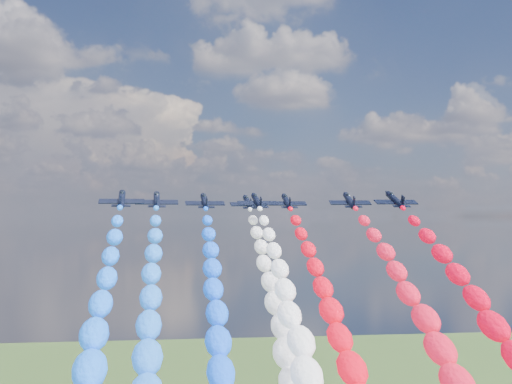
{
  "coord_description": "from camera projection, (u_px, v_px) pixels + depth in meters",
  "views": [
    {
      "loc": [
        -19.76,
        -152.9,
        99.73
      ],
      "look_at": [
        0.0,
        4.0,
        105.48
      ],
      "focal_mm": 47.22,
      "sensor_mm": 36.0,
      "label": 1
    }
  ],
  "objects": [
    {
      "name": "trail_4",
      "position": [
        278.0,
        325.0,
        129.78
      ],
      "size": [
        5.95,
        97.3,
        51.76
      ],
      "primitive_type": null,
      "color": "silver"
    },
    {
      "name": "trail_2",
      "position": [
        219.0,
        339.0,
        115.05
      ],
      "size": [
        5.95,
        97.3,
        51.76
      ],
      "primitive_type": null,
      "color": "#1151F9"
    },
    {
      "name": "jet_5",
      "position": [
        287.0,
        202.0,
        169.74
      ],
      "size": [
        9.77,
        13.26,
        7.15
      ],
      "primitive_type": null,
      "rotation": [
        0.35,
        0.0,
        -0.0
      ],
      "color": "black"
    },
    {
      "name": "jet_2",
      "position": [
        205.0,
        201.0,
        166.38
      ],
      "size": [
        10.41,
        13.73,
        7.15
      ],
      "primitive_type": null,
      "rotation": [
        0.35,
        0.0,
        0.05
      ],
      "color": "black"
    },
    {
      "name": "jet_7",
      "position": [
        395.0,
        200.0,
        153.18
      ],
      "size": [
        10.2,
        13.58,
        7.15
      ],
      "primitive_type": null,
      "rotation": [
        0.35,
        0.0,
        0.04
      ],
      "color": "black"
    },
    {
      "name": "trail_7",
      "position": [
        507.0,
        355.0,
        101.85
      ],
      "size": [
        5.95,
        97.3,
        51.76
      ],
      "primitive_type": null,
      "color": "red"
    },
    {
      "name": "trail_6",
      "position": [
        433.0,
        347.0,
        108.58
      ],
      "size": [
        5.95,
        97.3,
        51.76
      ],
      "primitive_type": null,
      "color": "red"
    },
    {
      "name": "trail_3",
      "position": [
        295.0,
        340.0,
        114.02
      ],
      "size": [
        5.95,
        97.3,
        51.76
      ],
      "primitive_type": null,
      "color": "white"
    },
    {
      "name": "trail_0",
      "position": [
        94.0,
        367.0,
        94.15
      ],
      "size": [
        5.95,
        97.3,
        51.76
      ],
      "primitive_type": null,
      "color": "#1665FF"
    },
    {
      "name": "trail_5",
      "position": [
        336.0,
        336.0,
        118.42
      ],
      "size": [
        5.95,
        97.3,
        51.76
      ],
      "primitive_type": null,
      "color": "red"
    },
    {
      "name": "jet_4",
      "position": [
        248.0,
        203.0,
        181.11
      ],
      "size": [
        10.48,
        13.78,
        7.15
      ],
      "primitive_type": null,
      "rotation": [
        0.35,
        0.0,
        0.06
      ],
      "color": "black"
    },
    {
      "name": "jet_3",
      "position": [
        257.0,
        201.0,
        165.35
      ],
      "size": [
        10.58,
        13.84,
        7.15
      ],
      "primitive_type": null,
      "rotation": [
        0.35,
        0.0,
        0.07
      ],
      "color": "black"
    },
    {
      "name": "jet_6",
      "position": [
        350.0,
        201.0,
        159.91
      ],
      "size": [
        10.28,
        13.63,
        7.15
      ],
      "primitive_type": null,
      "rotation": [
        0.35,
        0.0,
        -0.04
      ],
      "color": "black"
    },
    {
      "name": "jet_1",
      "position": [
        157.0,
        200.0,
        153.87
      ],
      "size": [
        10.08,
        13.49,
        7.15
      ],
      "primitive_type": null,
      "rotation": [
        0.35,
        0.0,
        0.03
      ],
      "color": "black"
    },
    {
      "name": "jet_0",
      "position": [
        122.0,
        199.0,
        145.48
      ],
      "size": [
        10.22,
        13.59,
        7.15
      ],
      "primitive_type": null,
      "rotation": [
        0.35,
        0.0,
        0.04
      ],
      "color": "black"
    },
    {
      "name": "trail_1",
      "position": [
        149.0,
        354.0,
        102.54
      ],
      "size": [
        5.95,
        97.3,
        51.76
      ],
      "primitive_type": null,
      "color": "blue"
    }
  ]
}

